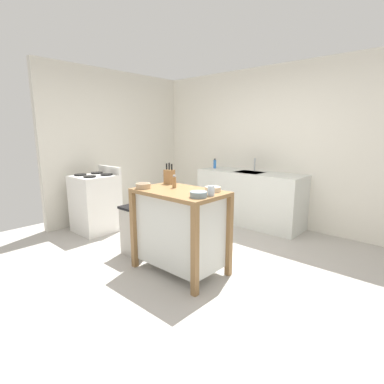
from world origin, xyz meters
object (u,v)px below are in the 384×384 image
Objects in this scene: drinking_cup at (211,191)px; pepper_grinder at (174,182)px; trash_bin at (136,231)px; bowl_ceramic_wide at (143,186)px; bottle_hand_soap at (215,164)px; stove at (96,203)px; knife_block at (169,176)px; bowl_ceramic_small at (213,189)px; sink_faucet at (255,165)px; bowl_stoneware_deep at (199,194)px; kitchen_island at (180,227)px.

pepper_grinder is at bearing 174.72° from drinking_cup.
drinking_cup is at bearing 2.65° from trash_bin.
bowl_ceramic_wide is at bearing -165.59° from drinking_cup.
stove is at bearing -113.43° from bottle_hand_soap.
drinking_cup is at bearing -14.10° from knife_block.
bowl_ceramic_small is at bearing 12.48° from trash_bin.
bowl_ceramic_small is 2.35m from bottle_hand_soap.
stove reaches higher than bowl_ceramic_small.
sink_faucet reaches higher than stove.
drinking_cup is 0.57m from pepper_grinder.
sink_faucet is 0.22× the size of stove.
knife_block is 0.41m from bowl_ceramic_wide.
bowl_stoneware_deep is 1.02× the size of bowl_ceramic_small.
bowl_ceramic_small is 0.21m from drinking_cup.
pepper_grinder is at bearing 10.12° from trash_bin.
stove reaches higher than trash_bin.
stove is at bearing 169.11° from bowl_ceramic_wide.
sink_faucet is (0.38, 2.24, 0.68)m from trash_bin.
bottle_hand_soap reaches higher than kitchen_island.
drinking_cup is (0.79, 0.20, 0.02)m from bowl_ceramic_wide.
stove reaches higher than bowl_stoneware_deep.
sink_faucet is (-0.74, 2.33, 0.04)m from bowl_stoneware_deep.
kitchen_island is 0.61m from bowl_ceramic_wide.
pepper_grinder is 0.91m from trash_bin.
bowl_ceramic_wide is at bearing -152.18° from kitchen_island.
drinking_cup reaches higher than bowl_stoneware_deep.
pepper_grinder is (0.23, -0.15, -0.02)m from knife_block.
pepper_grinder reaches higher than bottle_hand_soap.
drinking_cup is 2.33m from sink_faucet.
knife_block is 1.15× the size of sink_faucet.
bottle_hand_soap reaches higher than bowl_ceramic_small.
knife_block is 0.40× the size of trash_bin.
stove is (-0.85, -1.95, -0.52)m from bottle_hand_soap.
bowl_stoneware_deep is 0.55m from pepper_grinder.
kitchen_island is 0.57m from bowl_ceramic_small.
drinking_cup is 0.56× the size of bottle_hand_soap.
pepper_grinder is at bearing -64.26° from bottle_hand_soap.
drinking_cup is at bearing 1.11° from kitchen_island.
pepper_grinder is at bearing -84.19° from sink_faucet.
knife_block reaches higher than sink_faucet.
stove is (-1.22, 0.15, 0.14)m from trash_bin.
kitchen_island is 4.50× the size of sink_faucet.
bowl_ceramic_wide reaches higher than trash_bin.
sink_faucet reaches higher than trash_bin.
pepper_grinder is (-0.52, 0.19, 0.04)m from bowl_stoneware_deep.
bowl_stoneware_deep reaches higher than kitchen_island.
bowl_ceramic_small is 0.47m from pepper_grinder.
bowl_ceramic_small is (0.68, -0.02, -0.06)m from knife_block.
trash_bin is 0.63× the size of stove.
drinking_cup is 0.16× the size of trash_bin.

